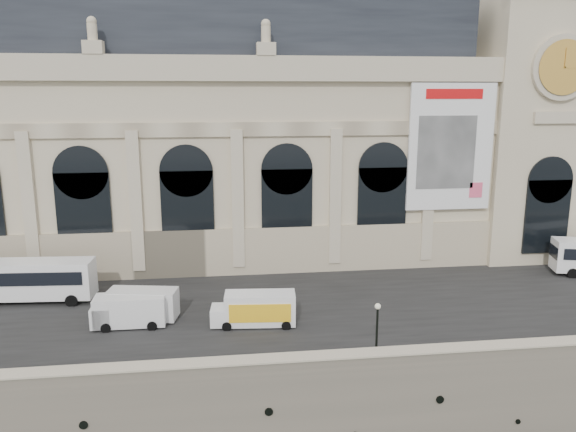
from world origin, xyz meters
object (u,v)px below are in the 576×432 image
at_px(lamp_right, 377,331).
at_px(bus_left, 19,279).
at_px(van_b, 126,311).
at_px(box_truck, 255,309).
at_px(van_c, 139,304).

bearing_deg(lamp_right, bus_left, 152.74).
bearing_deg(van_b, box_truck, -5.94).
bearing_deg(bus_left, van_b, -33.47).
height_order(van_c, box_truck, box_truck).
xyz_separation_m(bus_left, van_b, (10.25, -6.77, -0.83)).
bearing_deg(lamp_right, van_c, 152.09).
bearing_deg(box_truck, van_b, 174.06).
bearing_deg(bus_left, van_c, -26.21).
xyz_separation_m(box_truck, lamp_right, (8.11, -6.95, 0.69)).
relative_size(bus_left, van_c, 2.14).
height_order(van_b, van_c, van_c).
xyz_separation_m(van_b, lamp_right, (18.48, -8.03, 0.75)).
relative_size(bus_left, lamp_right, 3.17).
relative_size(van_c, lamp_right, 1.48).
distance_m(van_b, box_truck, 10.42).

